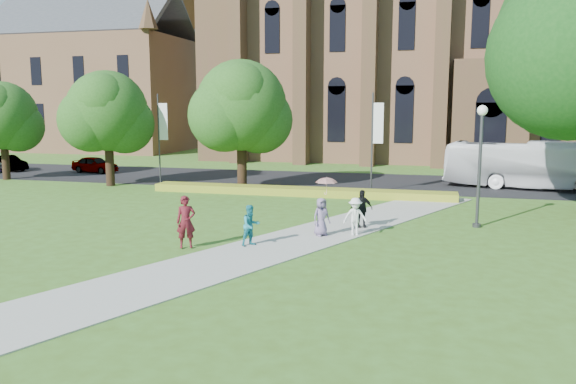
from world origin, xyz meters
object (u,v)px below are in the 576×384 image
(tour_coach, at_px, (533,165))
(car_0, at_px, (95,164))
(pedestrian_0, at_px, (186,222))
(car_1, at_px, (8,163))
(streetlamp, at_px, (480,151))

(tour_coach, xyz_separation_m, car_0, (-31.93, 0.92, -0.86))
(pedestrian_0, bearing_deg, car_0, 103.44)
(car_0, bearing_deg, tour_coach, -82.91)
(car_1, bearing_deg, car_0, -66.70)
(streetlamp, bearing_deg, tour_coach, 71.71)
(streetlamp, height_order, car_0, streetlamp)
(streetlamp, relative_size, tour_coach, 0.49)
(car_0, distance_m, car_1, 7.64)
(tour_coach, xyz_separation_m, pedestrian_0, (-14.86, -19.34, -0.52))
(car_0, relative_size, car_1, 1.01)
(tour_coach, relative_size, car_0, 2.86)
(car_1, relative_size, pedestrian_0, 1.94)
(streetlamp, bearing_deg, car_1, 159.62)
(tour_coach, bearing_deg, pedestrian_0, 151.99)
(tour_coach, relative_size, pedestrian_0, 5.60)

